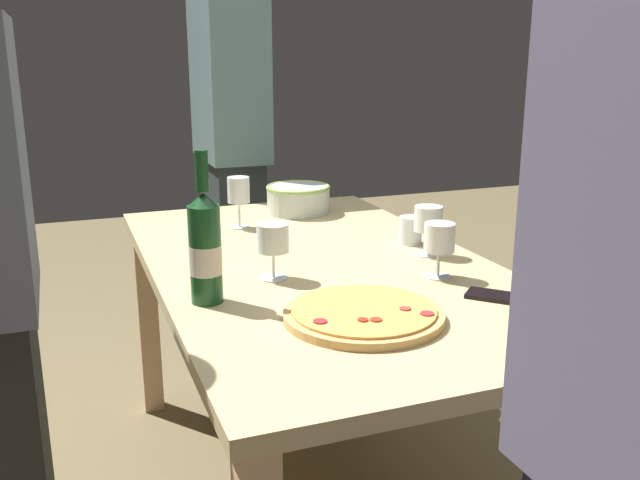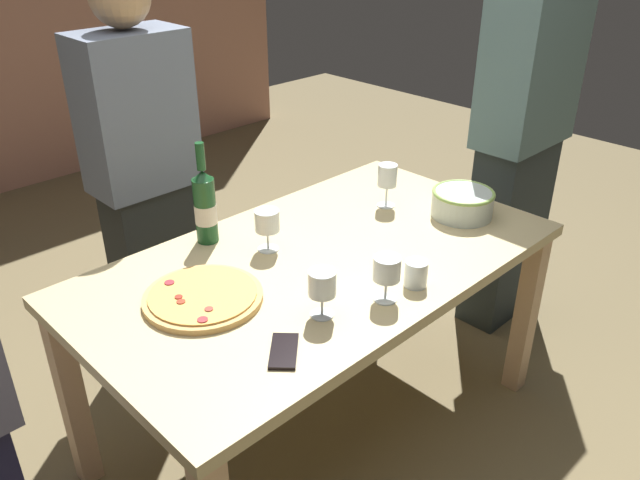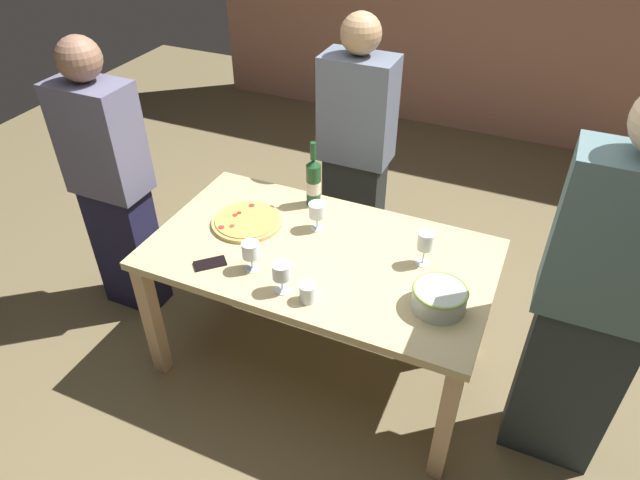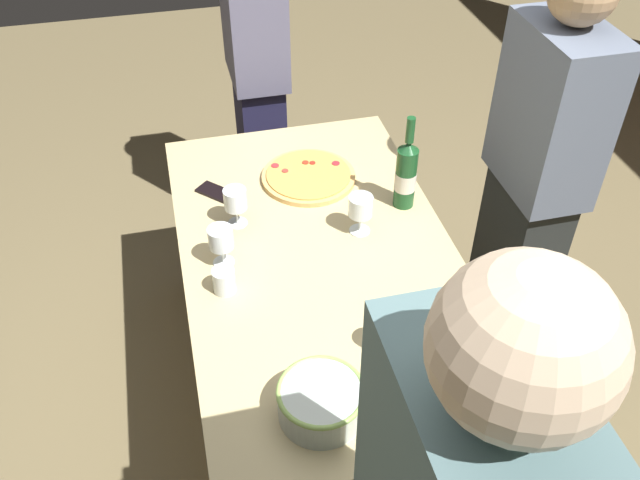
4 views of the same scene
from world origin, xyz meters
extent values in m
plane|color=brown|center=(0.00, 0.00, 0.00)|extent=(8.00, 8.00, 0.00)
cube|color=tan|center=(0.00, 0.00, 0.73)|extent=(1.60, 0.90, 0.04)
cube|color=#D5AC82|center=(0.74, -0.40, 0.35)|extent=(0.07, 0.07, 0.71)
cube|color=#D5AC82|center=(-0.74, 0.40, 0.35)|extent=(0.07, 0.07, 0.71)
cube|color=#D5AC82|center=(0.74, 0.40, 0.35)|extent=(0.07, 0.07, 0.71)
cylinder|color=tan|center=(-0.42, 0.06, 0.76)|extent=(0.35, 0.35, 0.02)
cylinder|color=#EAA84E|center=(-0.42, 0.06, 0.77)|extent=(0.32, 0.32, 0.01)
cylinder|color=maroon|center=(-0.46, 0.18, 0.78)|extent=(0.03, 0.03, 0.00)
cylinder|color=#A3331D|center=(-0.50, 0.06, 0.78)|extent=(0.03, 0.03, 0.00)
cylinder|color=#9C3B2E|center=(-0.46, -0.02, 0.78)|extent=(0.02, 0.02, 0.00)
cylinder|color=#AF2D30|center=(-0.50, -0.05, 0.78)|extent=(0.03, 0.03, 0.00)
cylinder|color=#A1281A|center=(-0.49, 0.09, 0.78)|extent=(0.02, 0.02, 0.00)
cylinder|color=silver|center=(0.60, -0.14, 0.80)|extent=(0.22, 0.22, 0.10)
torus|color=#93BB59|center=(0.60, -0.14, 0.84)|extent=(0.23, 0.23, 0.01)
cylinder|color=#194A23|center=(-0.19, 0.35, 0.86)|extent=(0.07, 0.07, 0.23)
cone|color=#194A23|center=(-0.19, 0.35, 0.99)|extent=(0.07, 0.07, 0.03)
cylinder|color=#194A23|center=(-0.19, 0.35, 1.06)|extent=(0.03, 0.03, 0.09)
cylinder|color=silver|center=(-0.19, 0.35, 0.85)|extent=(0.08, 0.08, 0.07)
cylinder|color=white|center=(-0.04, -0.31, 0.75)|extent=(0.07, 0.07, 0.00)
cylinder|color=white|center=(-0.04, -0.31, 0.79)|extent=(0.01, 0.01, 0.07)
cylinder|color=white|center=(-0.04, -0.31, 0.86)|extent=(0.08, 0.08, 0.07)
cylinder|color=white|center=(0.46, 0.11, 0.75)|extent=(0.07, 0.07, 0.00)
cylinder|color=white|center=(0.46, 0.11, 0.79)|extent=(0.01, 0.01, 0.08)
cylinder|color=white|center=(0.46, 0.11, 0.88)|extent=(0.07, 0.07, 0.08)
cylinder|color=maroon|center=(0.46, 0.11, 0.85)|extent=(0.06, 0.06, 0.04)
cylinder|color=white|center=(-0.09, 0.16, 0.75)|extent=(0.07, 0.07, 0.00)
cylinder|color=white|center=(-0.09, 0.16, 0.79)|extent=(0.01, 0.01, 0.07)
cylinder|color=white|center=(-0.09, 0.16, 0.86)|extent=(0.08, 0.08, 0.07)
cylinder|color=white|center=(-0.23, -0.24, 0.75)|extent=(0.07, 0.07, 0.00)
cylinder|color=white|center=(-0.23, -0.24, 0.79)|extent=(0.01, 0.01, 0.07)
cylinder|color=white|center=(-0.23, -0.24, 0.86)|extent=(0.08, 0.08, 0.07)
cylinder|color=maroon|center=(-0.23, -0.24, 0.84)|extent=(0.07, 0.07, 0.03)
cylinder|color=white|center=(0.09, -0.33, 0.79)|extent=(0.07, 0.07, 0.08)
cube|color=black|center=(-0.42, -0.29, 0.76)|extent=(0.15, 0.15, 0.01)
cube|color=#283134|center=(1.17, -0.04, 0.44)|extent=(0.39, 0.20, 0.87)
cube|color=slate|center=(1.17, -0.04, 1.20)|extent=(0.46, 0.24, 0.65)
cube|color=#252928|center=(-0.15, 0.84, 0.40)|extent=(0.34, 0.20, 0.79)
cube|color=slate|center=(-0.15, 0.84, 1.09)|extent=(0.40, 0.24, 0.59)
camera|label=1|loc=(-1.72, 0.65, 1.32)|focal=39.18mm
camera|label=2|loc=(-1.27, -1.30, 1.79)|focal=35.60mm
camera|label=3|loc=(0.84, -1.89, 2.38)|focal=31.68mm
camera|label=4|loc=(1.61, -0.39, 2.26)|focal=38.26mm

